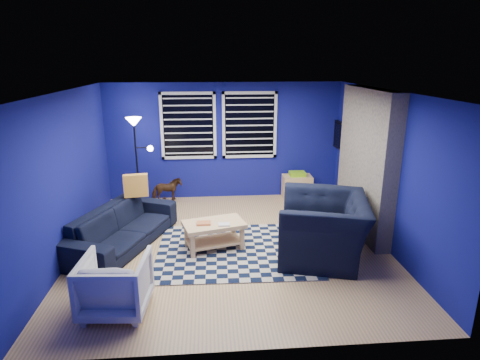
# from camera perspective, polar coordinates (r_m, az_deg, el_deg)

# --- Properties ---
(floor) EXTENTS (5.00, 5.00, 0.00)m
(floor) POSITION_cam_1_polar(r_m,az_deg,el_deg) (6.71, -1.24, -9.30)
(floor) COLOR tan
(floor) RESTS_ON ground
(ceiling) EXTENTS (5.00, 5.00, 0.00)m
(ceiling) POSITION_cam_1_polar(r_m,az_deg,el_deg) (6.04, -1.39, 12.50)
(ceiling) COLOR white
(ceiling) RESTS_ON wall_back
(wall_back) EXTENTS (5.00, 0.00, 5.00)m
(wall_back) POSITION_cam_1_polar(r_m,az_deg,el_deg) (8.69, -2.30, 5.50)
(wall_back) COLOR navy
(wall_back) RESTS_ON floor
(wall_left) EXTENTS (0.00, 5.00, 5.00)m
(wall_left) POSITION_cam_1_polar(r_m,az_deg,el_deg) (6.61, -23.48, 0.45)
(wall_left) COLOR navy
(wall_left) RESTS_ON floor
(wall_right) EXTENTS (0.00, 5.00, 5.00)m
(wall_right) POSITION_cam_1_polar(r_m,az_deg,el_deg) (6.87, 19.99, 1.42)
(wall_right) COLOR navy
(wall_right) RESTS_ON floor
(fireplace) EXTENTS (0.65, 2.00, 2.50)m
(fireplace) POSITION_cam_1_polar(r_m,az_deg,el_deg) (7.27, 17.35, 2.05)
(fireplace) COLOR gray
(fireplace) RESTS_ON floor
(window_left) EXTENTS (1.17, 0.06, 1.42)m
(window_left) POSITION_cam_1_polar(r_m,az_deg,el_deg) (8.59, -7.36, 7.62)
(window_left) COLOR black
(window_left) RESTS_ON wall_back
(window_right) EXTENTS (1.17, 0.06, 1.42)m
(window_right) POSITION_cam_1_polar(r_m,az_deg,el_deg) (8.63, 1.37, 7.79)
(window_right) COLOR black
(window_right) RESTS_ON wall_back
(tv) EXTENTS (0.07, 1.00, 0.58)m
(tv) POSITION_cam_1_polar(r_m,az_deg,el_deg) (8.63, 14.38, 5.92)
(tv) COLOR black
(tv) RESTS_ON wall_right
(rug) EXTENTS (2.55, 2.06, 0.02)m
(rug) POSITION_cam_1_polar(r_m,az_deg,el_deg) (6.55, -0.56, -9.92)
(rug) COLOR black
(rug) RESTS_ON floor
(sofa) EXTENTS (2.38, 1.63, 0.65)m
(sofa) POSITION_cam_1_polar(r_m,az_deg,el_deg) (6.87, -16.32, -6.44)
(sofa) COLOR black
(sofa) RESTS_ON floor
(armchair_big) EXTENTS (1.74, 1.60, 0.95)m
(armchair_big) POSITION_cam_1_polar(r_m,az_deg,el_deg) (6.33, 11.75, -6.61)
(armchair_big) COLOR black
(armchair_big) RESTS_ON floor
(armchair_bent) EXTENTS (0.83, 0.85, 0.72)m
(armchair_bent) POSITION_cam_1_polar(r_m,az_deg,el_deg) (5.20, -17.33, -13.95)
(armchair_bent) COLOR gray
(armchair_bent) RESTS_ON floor
(rocking_horse) EXTENTS (0.45, 0.66, 0.51)m
(rocking_horse) POSITION_cam_1_polar(r_m,az_deg,el_deg) (8.53, -10.36, -1.40)
(rocking_horse) COLOR #4D2F18
(rocking_horse) RESTS_ON floor
(coffee_table) EXTENTS (1.07, 0.78, 0.48)m
(coffee_table) POSITION_cam_1_polar(r_m,az_deg,el_deg) (6.49, -3.75, -7.08)
(coffee_table) COLOR #E0AD7E
(coffee_table) RESTS_ON rug
(cabinet) EXTENTS (0.63, 0.42, 0.61)m
(cabinet) POSITION_cam_1_polar(r_m,az_deg,el_deg) (8.88, 8.09, -0.94)
(cabinet) COLOR #E0AD7E
(cabinet) RESTS_ON floor
(floor_lamp) EXTENTS (0.51, 0.31, 1.86)m
(floor_lamp) POSITION_cam_1_polar(r_m,az_deg,el_deg) (8.24, -14.61, 6.28)
(floor_lamp) COLOR black
(floor_lamp) RESTS_ON floor
(throw_pillow) EXTENTS (0.43, 0.19, 0.40)m
(throw_pillow) POSITION_cam_1_polar(r_m,az_deg,el_deg) (7.21, -14.59, -0.76)
(throw_pillow) COLOR gold
(throw_pillow) RESTS_ON sofa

